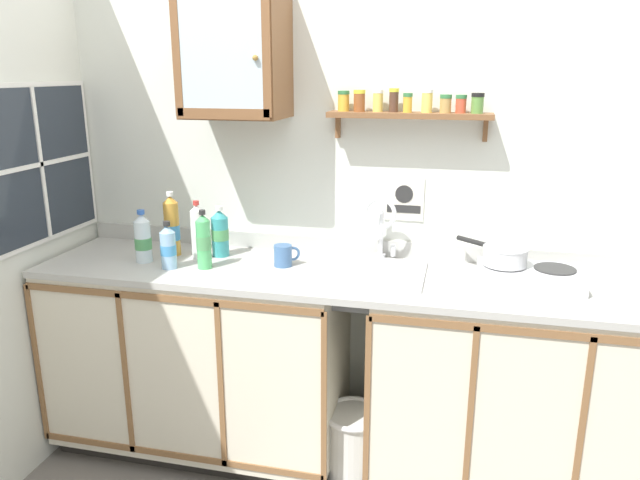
% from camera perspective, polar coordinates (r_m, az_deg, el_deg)
% --- Properties ---
extents(back_wall, '(3.42, 0.07, 2.67)m').
position_cam_1_polar(back_wall, '(2.87, 3.59, 6.04)').
color(back_wall, silver).
rests_on(back_wall, ground).
extents(lower_cabinet_run, '(1.40, 0.61, 0.94)m').
position_cam_1_polar(lower_cabinet_run, '(3.05, -11.20, -10.91)').
color(lower_cabinet_run, black).
rests_on(lower_cabinet_run, ground).
extents(lower_cabinet_run_right, '(1.25, 0.61, 0.94)m').
position_cam_1_polar(lower_cabinet_run_right, '(2.83, 18.26, -13.72)').
color(lower_cabinet_run_right, black).
rests_on(lower_cabinet_run_right, ground).
extents(countertop, '(2.78, 0.63, 0.03)m').
position_cam_1_polar(countertop, '(2.66, 2.24, -3.45)').
color(countertop, '#B2B2AD').
rests_on(countertop, lower_cabinet_run).
extents(backsplash, '(2.78, 0.02, 0.08)m').
position_cam_1_polar(backsplash, '(2.91, 3.36, -0.61)').
color(backsplash, '#B2B2AD').
rests_on(backsplash, countertop).
extents(sink, '(0.49, 0.46, 0.43)m').
position_cam_1_polar(sink, '(2.68, 4.71, -3.44)').
color(sink, silver).
rests_on(sink, countertop).
extents(hot_plate_stove, '(0.42, 0.26, 0.07)m').
position_cam_1_polar(hot_plate_stove, '(2.65, 19.25, -3.28)').
color(hot_plate_stove, silver).
rests_on(hot_plate_stove, countertop).
extents(saucepan, '(0.30, 0.26, 0.08)m').
position_cam_1_polar(saucepan, '(2.63, 17.10, -1.35)').
color(saucepan, silver).
rests_on(saucepan, hot_plate_stove).
extents(bottle_opaque_white_0, '(0.06, 0.06, 0.28)m').
position_cam_1_polar(bottle_opaque_white_0, '(2.86, -11.55, 0.75)').
color(bottle_opaque_white_0, white).
rests_on(bottle_opaque_white_0, countertop).
extents(bottle_water_blue_1, '(0.07, 0.07, 0.22)m').
position_cam_1_polar(bottle_water_blue_1, '(2.77, -14.22, -0.68)').
color(bottle_water_blue_1, '#8CB7E0').
rests_on(bottle_water_blue_1, countertop).
extents(bottle_soda_green_2, '(0.07, 0.07, 0.27)m').
position_cam_1_polar(bottle_soda_green_2, '(2.73, -10.99, -0.14)').
color(bottle_soda_green_2, '#4CB266').
rests_on(bottle_soda_green_2, countertop).
extents(bottle_water_clear_3, '(0.08, 0.08, 0.25)m').
position_cam_1_polar(bottle_water_clear_3, '(2.89, -16.47, 0.10)').
color(bottle_water_clear_3, silver).
rests_on(bottle_water_clear_3, countertop).
extents(bottle_juice_amber_4, '(0.07, 0.07, 0.31)m').
position_cam_1_polar(bottle_juice_amber_4, '(2.96, -13.89, 1.21)').
color(bottle_juice_amber_4, gold).
rests_on(bottle_juice_amber_4, countertop).
extents(bottle_detergent_teal_5, '(0.08, 0.08, 0.24)m').
position_cam_1_polar(bottle_detergent_teal_5, '(2.90, -9.48, 0.64)').
color(bottle_detergent_teal_5, teal).
rests_on(bottle_detergent_teal_5, countertop).
extents(mug, '(0.11, 0.09, 0.10)m').
position_cam_1_polar(mug, '(2.74, -3.47, -1.48)').
color(mug, '#3F6699').
rests_on(mug, countertop).
extents(wall_cabinet, '(0.44, 0.35, 0.57)m').
position_cam_1_polar(wall_cabinet, '(2.79, -8.12, 17.27)').
color(wall_cabinet, brown).
extents(spice_shelf, '(0.72, 0.14, 0.23)m').
position_cam_1_polar(spice_shelf, '(2.71, 8.41, 12.12)').
color(spice_shelf, brown).
extents(warning_sign, '(0.18, 0.01, 0.20)m').
position_cam_1_polar(warning_sign, '(2.83, 7.98, 3.84)').
color(warning_sign, silver).
extents(window, '(0.03, 0.77, 0.73)m').
position_cam_1_polar(window, '(3.05, -25.18, 6.55)').
color(window, '#262D38').
extents(trash_bin, '(0.29, 0.29, 0.34)m').
position_cam_1_polar(trash_bin, '(2.92, 3.18, -18.67)').
color(trash_bin, silver).
rests_on(trash_bin, ground).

